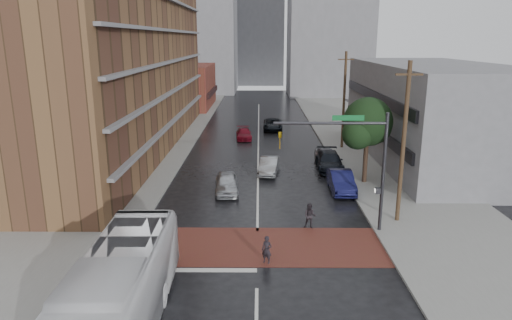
{
  "coord_description": "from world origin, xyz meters",
  "views": [
    {
      "loc": [
        0.11,
        -22.86,
        11.2
      ],
      "look_at": [
        -0.11,
        6.04,
        3.5
      ],
      "focal_mm": 32.0,
      "sensor_mm": 36.0,
      "label": 1
    }
  ],
  "objects_px": {
    "car_travel_a": "(227,183)",
    "car_parked_near": "(341,181)",
    "car_parked_mid": "(329,161)",
    "suv_travel": "(273,124)",
    "transit_bus": "(114,302)",
    "pedestrian_a": "(267,250)",
    "car_travel_c": "(244,134)",
    "car_travel_b": "(269,166)",
    "car_parked_far": "(326,156)",
    "pedestrian_b": "(310,216)"
  },
  "relations": [
    {
      "from": "pedestrian_b",
      "to": "car_travel_b",
      "type": "distance_m",
      "value": 11.91
    },
    {
      "from": "pedestrian_a",
      "to": "car_travel_a",
      "type": "xyz_separation_m",
      "value": [
        -2.84,
        11.16,
        -0.0
      ]
    },
    {
      "from": "car_travel_a",
      "to": "car_parked_far",
      "type": "distance_m",
      "value": 11.9
    },
    {
      "from": "car_travel_a",
      "to": "car_parked_near",
      "type": "xyz_separation_m",
      "value": [
        8.64,
        0.34,
        0.04
      ]
    },
    {
      "from": "car_travel_a",
      "to": "suv_travel",
      "type": "relative_size",
      "value": 0.85
    },
    {
      "from": "car_parked_near",
      "to": "car_parked_mid",
      "type": "distance_m",
      "value": 6.0
    },
    {
      "from": "transit_bus",
      "to": "pedestrian_b",
      "type": "distance_m",
      "value": 13.84
    },
    {
      "from": "suv_travel",
      "to": "car_parked_mid",
      "type": "height_order",
      "value": "car_parked_mid"
    },
    {
      "from": "transit_bus",
      "to": "car_travel_a",
      "type": "xyz_separation_m",
      "value": [
        2.95,
        17.55,
        -0.98
      ]
    },
    {
      "from": "car_travel_a",
      "to": "car_travel_b",
      "type": "relative_size",
      "value": 1.01
    },
    {
      "from": "transit_bus",
      "to": "car_travel_b",
      "type": "height_order",
      "value": "transit_bus"
    },
    {
      "from": "transit_bus",
      "to": "suv_travel",
      "type": "relative_size",
      "value": 2.42
    },
    {
      "from": "car_parked_near",
      "to": "car_parked_mid",
      "type": "relative_size",
      "value": 0.89
    },
    {
      "from": "pedestrian_a",
      "to": "suv_travel",
      "type": "xyz_separation_m",
      "value": [
        1.31,
        35.61,
        -0.03
      ]
    },
    {
      "from": "transit_bus",
      "to": "car_parked_near",
      "type": "bearing_deg",
      "value": 55.94
    },
    {
      "from": "car_travel_c",
      "to": "car_parked_near",
      "type": "relative_size",
      "value": 0.89
    },
    {
      "from": "car_travel_a",
      "to": "car_parked_near",
      "type": "bearing_deg",
      "value": -2.24
    },
    {
      "from": "suv_travel",
      "to": "car_parked_far",
      "type": "bearing_deg",
      "value": -73.27
    },
    {
      "from": "car_travel_a",
      "to": "suv_travel",
      "type": "xyz_separation_m",
      "value": [
        4.15,
        24.45,
        -0.03
      ]
    },
    {
      "from": "car_travel_b",
      "to": "car_parked_far",
      "type": "distance_m",
      "value": 6.21
    },
    {
      "from": "car_travel_c",
      "to": "transit_bus",
      "type": "bearing_deg",
      "value": -100.14
    },
    {
      "from": "pedestrian_a",
      "to": "car_parked_mid",
      "type": "distance_m",
      "value": 18.44
    },
    {
      "from": "pedestrian_a",
      "to": "car_parked_near",
      "type": "bearing_deg",
      "value": 86.83
    },
    {
      "from": "suv_travel",
      "to": "car_parked_mid",
      "type": "xyz_separation_m",
      "value": [
        4.49,
        -18.11,
        0.06
      ]
    },
    {
      "from": "car_travel_b",
      "to": "suv_travel",
      "type": "bearing_deg",
      "value": 95.43
    },
    {
      "from": "transit_bus",
      "to": "car_travel_c",
      "type": "xyz_separation_m",
      "value": [
        3.61,
        36.52,
        -1.11
      ]
    },
    {
      "from": "car_parked_near",
      "to": "car_parked_mid",
      "type": "height_order",
      "value": "car_parked_near"
    },
    {
      "from": "car_travel_b",
      "to": "transit_bus",
      "type": "bearing_deg",
      "value": -97.46
    },
    {
      "from": "car_parked_near",
      "to": "car_travel_a",
      "type": "bearing_deg",
      "value": -177.48
    },
    {
      "from": "pedestrian_b",
      "to": "car_travel_a",
      "type": "xyz_separation_m",
      "value": [
        -5.53,
        6.66,
        -0.05
      ]
    },
    {
      "from": "suv_travel",
      "to": "car_parked_far",
      "type": "relative_size",
      "value": 1.18
    },
    {
      "from": "transit_bus",
      "to": "car_parked_far",
      "type": "distance_m",
      "value": 28.24
    },
    {
      "from": "car_travel_a",
      "to": "pedestrian_a",
      "type": "bearing_deg",
      "value": -80.24
    },
    {
      "from": "pedestrian_b",
      "to": "car_travel_a",
      "type": "height_order",
      "value": "pedestrian_b"
    },
    {
      "from": "pedestrian_b",
      "to": "car_travel_c",
      "type": "bearing_deg",
      "value": 112.91
    },
    {
      "from": "suv_travel",
      "to": "car_parked_near",
      "type": "xyz_separation_m",
      "value": [
        4.49,
        -24.11,
        0.07
      ]
    },
    {
      "from": "pedestrian_a",
      "to": "car_travel_a",
      "type": "relative_size",
      "value": 0.34
    },
    {
      "from": "car_travel_b",
      "to": "car_parked_far",
      "type": "xyz_separation_m",
      "value": [
        5.36,
        3.14,
        0.04
      ]
    },
    {
      "from": "pedestrian_a",
      "to": "pedestrian_b",
      "type": "bearing_deg",
      "value": 82.75
    },
    {
      "from": "pedestrian_a",
      "to": "car_travel_c",
      "type": "bearing_deg",
      "value": 117.74
    },
    {
      "from": "suv_travel",
      "to": "car_parked_far",
      "type": "height_order",
      "value": "car_parked_far"
    },
    {
      "from": "pedestrian_b",
      "to": "car_parked_mid",
      "type": "relative_size",
      "value": 0.3
    },
    {
      "from": "car_travel_a",
      "to": "car_travel_c",
      "type": "distance_m",
      "value": 18.98
    },
    {
      "from": "pedestrian_b",
      "to": "pedestrian_a",
      "type": "bearing_deg",
      "value": -108.69
    },
    {
      "from": "pedestrian_a",
      "to": "car_travel_b",
      "type": "relative_size",
      "value": 0.35
    },
    {
      "from": "pedestrian_a",
      "to": "car_travel_a",
      "type": "height_order",
      "value": "pedestrian_a"
    },
    {
      "from": "transit_bus",
      "to": "car_parked_mid",
      "type": "xyz_separation_m",
      "value": [
        11.59,
        23.89,
        -0.94
      ]
    },
    {
      "from": "car_travel_a",
      "to": "car_travel_b",
      "type": "bearing_deg",
      "value": 52.37
    },
    {
      "from": "car_parked_near",
      "to": "car_travel_c",
      "type": "bearing_deg",
      "value": 113.45
    },
    {
      "from": "pedestrian_a",
      "to": "pedestrian_b",
      "type": "xyz_separation_m",
      "value": [
        2.69,
        4.5,
        0.05
      ]
    }
  ]
}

